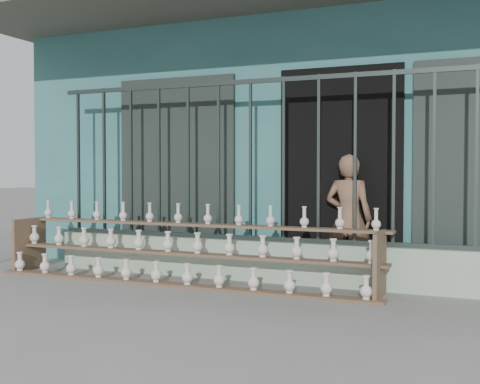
% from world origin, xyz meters
% --- Properties ---
extents(ground, '(60.00, 60.00, 0.00)m').
position_xyz_m(ground, '(0.00, 0.00, 0.00)').
color(ground, slate).
extents(workshop_building, '(7.40, 6.60, 3.21)m').
position_xyz_m(workshop_building, '(0.00, 4.23, 1.62)').
color(workshop_building, '#336B6B').
rests_on(workshop_building, ground).
extents(parapet_wall, '(5.00, 0.20, 0.45)m').
position_xyz_m(parapet_wall, '(0.00, 1.30, 0.23)').
color(parapet_wall, '#9BB399').
rests_on(parapet_wall, ground).
extents(security_fence, '(5.00, 0.04, 1.80)m').
position_xyz_m(security_fence, '(-0.00, 1.30, 1.35)').
color(security_fence, '#283330').
rests_on(security_fence, parapet_wall).
extents(shelf_rack, '(4.50, 0.68, 0.85)m').
position_xyz_m(shelf_rack, '(-0.65, 0.89, 0.36)').
color(shelf_rack, brown).
rests_on(shelf_rack, ground).
extents(elderly_woman, '(0.52, 0.35, 1.41)m').
position_xyz_m(elderly_woman, '(1.04, 1.62, 0.71)').
color(elderly_woman, brown).
rests_on(elderly_woman, ground).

